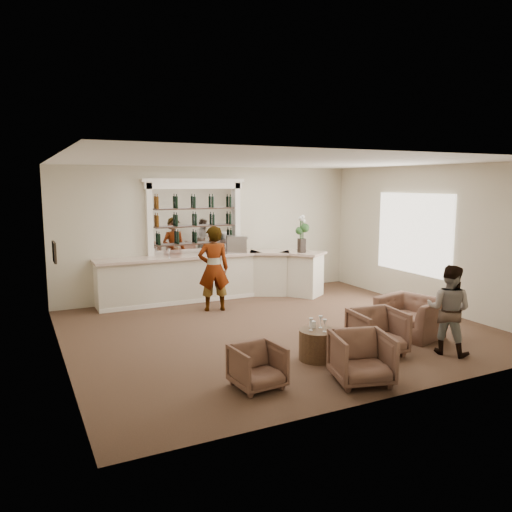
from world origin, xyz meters
The scene contains 19 objects.
ground centered at (0.00, 0.00, 0.00)m, with size 8.00×8.00×0.00m, color brown.
room_shell centered at (0.16, 0.71, 2.34)m, with size 8.04×7.02×3.32m.
bar_counter centered at (-0.16, 3.00, 0.57)m, with size 5.72×1.80×1.14m.
back_bar_alcove centered at (-0.50, 3.41, 2.03)m, with size 2.64×0.25×3.00m.
cocktail_table centered at (-0.22, -1.80, 0.25)m, with size 0.63×0.63×0.50m, color #503A23.
sommelier centered at (-0.58, 1.96, 0.97)m, with size 0.71×0.46×1.94m, color gray.
guest centered at (1.94, -2.52, 0.77)m, with size 0.75×0.58×1.54m, color gray.
armchair_left centered at (-1.62, -2.39, 0.31)m, with size 0.67×0.69×0.63m, color brown.
armchair_center centered at (-0.18, -2.90, 0.37)m, with size 0.80×0.82×0.75m, color brown.
armchair_right centered at (0.86, -2.00, 0.38)m, with size 0.82×0.84×0.76m, color brown.
armchair_far centered at (2.12, -1.49, 0.37)m, with size 1.12×0.98×0.73m, color brown.
espresso_machine centered at (0.45, 3.02, 1.36)m, with size 0.49×0.41×0.43m, color silver.
flower_vase centered at (1.96, 2.31, 1.67)m, with size 0.25×0.25×0.95m.
wine_glass_bar_left centered at (-1.33, 2.92, 1.25)m, with size 0.07×0.07×0.21m, color white, non-canonical shape.
wine_glass_bar_right centered at (-0.06, 3.00, 1.25)m, with size 0.07×0.07×0.21m, color white, non-canonical shape.
wine_glass_tbl_a centered at (-0.34, -1.77, 0.60)m, with size 0.07×0.07×0.21m, color white, non-canonical shape.
wine_glass_tbl_b centered at (-0.12, -1.72, 0.60)m, with size 0.07×0.07×0.21m, color white, non-canonical shape.
wine_glass_tbl_c centered at (-0.18, -1.93, 0.60)m, with size 0.07×0.07×0.21m, color white, non-canonical shape.
napkin_holder centered at (-0.24, -1.66, 0.56)m, with size 0.08×0.08×0.12m, color white.
Camera 1 is at (-4.63, -8.47, 2.90)m, focal length 35.00 mm.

